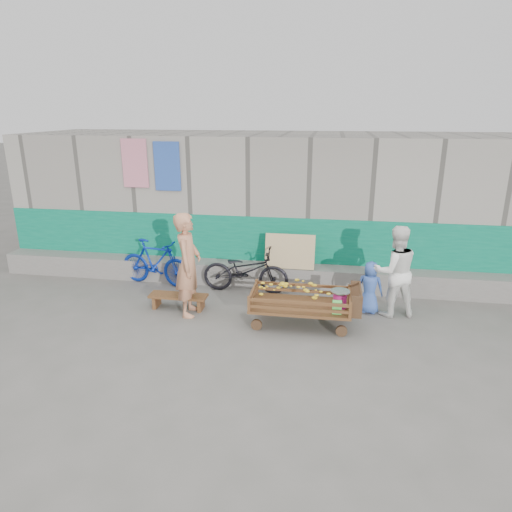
% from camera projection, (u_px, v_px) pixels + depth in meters
% --- Properties ---
extents(ground, '(80.00, 80.00, 0.00)m').
position_uv_depth(ground, '(257.00, 338.00, 7.36)').
color(ground, '#595851').
rests_on(ground, ground).
extents(building_wall, '(12.00, 3.50, 3.00)m').
position_uv_depth(building_wall, '(285.00, 201.00, 10.71)').
color(building_wall, gray).
rests_on(building_wall, ground).
extents(banana_cart, '(1.84, 0.84, 0.78)m').
position_uv_depth(banana_cart, '(299.00, 296.00, 7.66)').
color(banana_cart, '#54301D').
rests_on(banana_cart, ground).
extents(bench, '(1.07, 0.32, 0.27)m').
position_uv_depth(bench, '(178.00, 298.00, 8.41)').
color(bench, '#54301D').
rests_on(bench, ground).
extents(vendor_man, '(0.49, 0.71, 1.86)m').
position_uv_depth(vendor_man, '(188.00, 265.00, 7.97)').
color(vendor_man, tan).
rests_on(vendor_man, ground).
extents(woman, '(0.93, 0.80, 1.64)m').
position_uv_depth(woman, '(395.00, 271.00, 7.97)').
color(woman, white).
rests_on(woman, ground).
extents(child, '(0.51, 0.37, 0.96)m').
position_uv_depth(child, '(370.00, 287.00, 8.16)').
color(child, '#385BB0').
rests_on(child, ground).
extents(bicycle_dark, '(1.73, 0.61, 0.90)m').
position_uv_depth(bicycle_dark, '(246.00, 270.00, 9.10)').
color(bicycle_dark, black).
rests_on(bicycle_dark, ground).
extents(bicycle_blue, '(1.68, 0.75, 0.98)m').
position_uv_depth(bicycle_blue, '(156.00, 263.00, 9.46)').
color(bicycle_blue, '#0A2794').
rests_on(bicycle_blue, ground).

